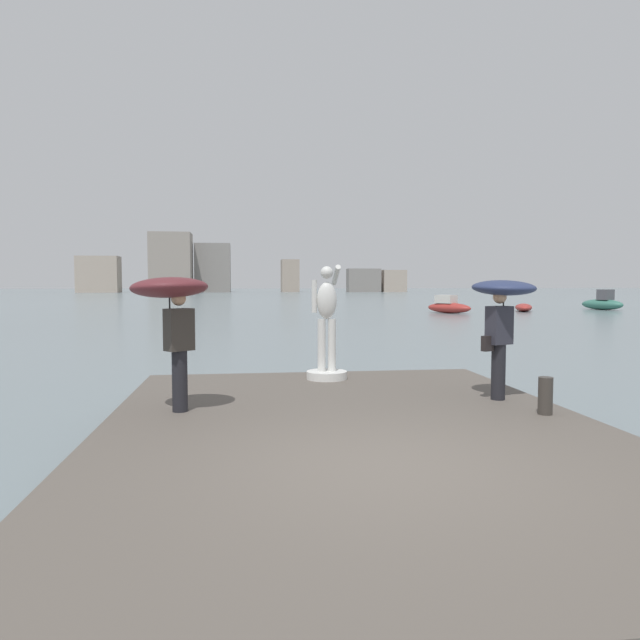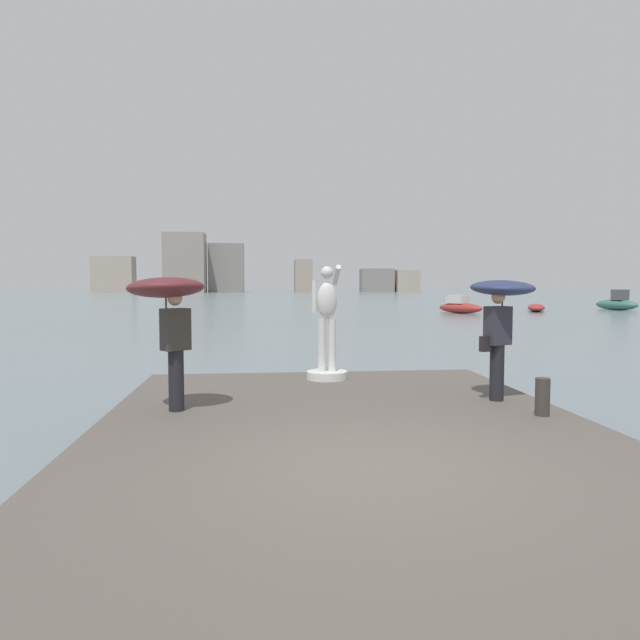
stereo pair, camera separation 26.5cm
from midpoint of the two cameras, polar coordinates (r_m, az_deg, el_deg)
ground_plane at (r=45.76m, az=-5.79°, el=0.82°), size 400.00×400.00×0.00m
pier at (r=7.69m, az=2.43°, el=-11.77°), size 6.57×9.23×0.40m
statue_white_figure at (r=11.16m, az=-0.03°, el=-1.59°), size 0.78×0.95×2.19m
onlooker_left at (r=8.53m, az=-15.16°, el=1.69°), size 1.51×1.52×1.95m
onlooker_right at (r=9.60m, az=16.62°, el=1.41°), size 1.27×1.28×1.91m
mooring_bollard at (r=8.77m, az=20.37°, el=-6.96°), size 0.20×0.20×0.53m
boat_far at (r=44.38m, az=12.28°, el=1.32°), size 3.11×3.86×1.34m
boat_leftward at (r=48.95m, az=19.14°, el=1.17°), size 2.75×4.09×0.61m
boat_rightward at (r=54.04m, az=25.79°, el=1.51°), size 2.58×4.02×1.71m
distant_skyline at (r=142.96m, az=-10.62°, el=4.85°), size 78.96×13.55×13.90m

